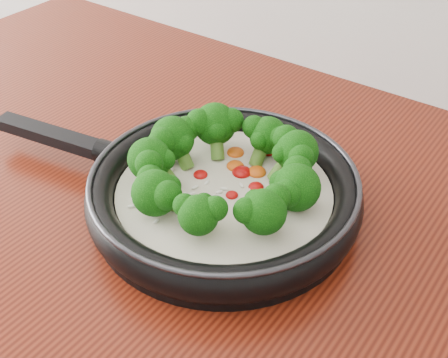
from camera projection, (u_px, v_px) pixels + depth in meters
The scene contains 1 object.
skillet at pixel (222, 187), 0.69m from camera, with size 0.53×0.38×0.10m.
Camera 1 is at (0.25, 0.65, 1.36)m, focal length 46.49 mm.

